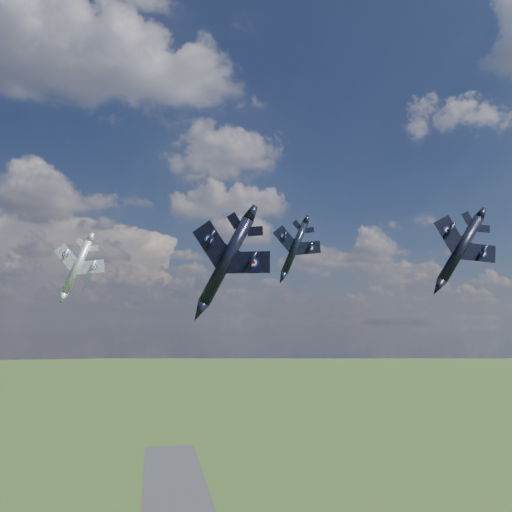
{
  "coord_description": "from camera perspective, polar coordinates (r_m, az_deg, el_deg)",
  "views": [
    {
      "loc": [
        -11.91,
        -57.02,
        71.5
      ],
      "look_at": [
        3.2,
        15.97,
        81.46
      ],
      "focal_mm": 35.0,
      "sensor_mm": 36.0,
      "label": 1
    }
  ],
  "objects": [
    {
      "name": "jet_high_navy",
      "position": [
        95.37,
        4.44,
        0.92
      ],
      "size": [
        13.04,
        16.0,
        6.72
      ],
      "primitive_type": null,
      "rotation": [
        0.0,
        0.4,
        -0.19
      ],
      "color": "black"
    },
    {
      "name": "jet_lead_navy",
      "position": [
        62.05,
        -3.43,
        -0.55
      ],
      "size": [
        17.17,
        19.54,
        8.49
      ],
      "primitive_type": null,
      "rotation": [
        0.0,
        0.5,
        -0.39
      ],
      "color": "black"
    },
    {
      "name": "jet_left_silver",
      "position": [
        86.55,
        -19.78,
        -1.19
      ],
      "size": [
        10.86,
        13.77,
        5.93
      ],
      "primitive_type": null,
      "rotation": [
        0.0,
        0.39,
        -0.11
      ],
      "color": "gray"
    },
    {
      "name": "jet_right_navy",
      "position": [
        67.44,
        22.33,
        0.72
      ],
      "size": [
        11.01,
        14.26,
        7.45
      ],
      "primitive_type": null,
      "rotation": [
        0.0,
        0.58,
        -0.13
      ],
      "color": "black"
    }
  ]
}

